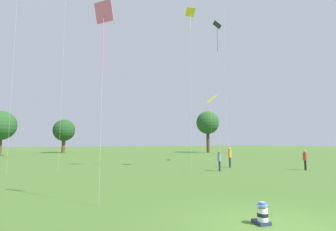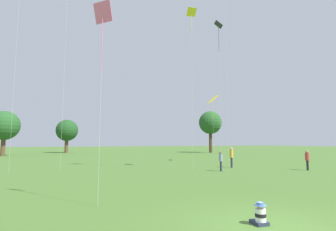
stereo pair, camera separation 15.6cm
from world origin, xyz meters
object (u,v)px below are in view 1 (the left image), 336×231
Objects in this scene: kite_0 at (190,21)px; distant_tree_1 at (1,126)px; person_standing_0 at (305,158)px; kite_5 at (211,100)px; kite_2 at (104,20)px; seated_toddler at (262,215)px; distant_tree_2 at (208,123)px; person_standing_2 at (219,159)px; kite_1 at (217,34)px; distant_tree_0 at (64,130)px; person_standing_1 at (230,155)px.

kite_0 is 37.95m from distant_tree_1.
kite_0 reaches higher than person_standing_0.
kite_0 is at bearing -63.36° from distant_tree_1.
kite_2 is at bearing 11.06° from kite_5.
distant_tree_2 is (28.08, 43.20, 6.33)m from seated_toddler.
distant_tree_1 reaches higher than kite_2.
kite_5 is (7.11, 7.33, -5.01)m from kite_0.
person_standing_2 is at bearing 24.38° from kite_5.
person_standing_0 is 7.12m from person_standing_2.
person_standing_2 is at bearing -50.05° from kite_2.
kite_1 is 1.65× the size of distant_tree_1.
distant_tree_0 is (-13.25, 36.22, -2.30)m from kite_5.
distant_tree_1 is (-7.91, 41.72, -1.71)m from kite_2.
person_standing_1 reaches higher than seated_toddler.
person_standing_1 is at bearing -111.24° from kite_0.
distant_tree_2 reaches higher than seated_toddler.
kite_0 is (-1.89, 1.03, 11.23)m from person_standing_2.
kite_1 reaches higher than distant_tree_0.
person_standing_1 is 1.16× the size of person_standing_2.
kite_2 is (-13.37, -9.42, 5.64)m from person_standing_1.
distant_tree_1 reaches higher than person_standing_0.
kite_2 is at bearing 110.43° from person_standing_0.
person_standing_1 is 17.30m from kite_2.
kite_0 is at bearing 76.20° from seated_toddler.
kite_5 is at bearing 101.28° from person_standing_1.
person_standing_2 is 38.60m from distant_tree_2.
kite_1 is 1.71× the size of distant_tree_0.
distant_tree_2 is (29.00, -12.66, 1.75)m from distant_tree_0.
person_standing_1 is at bearing -49.50° from kite_2.
kite_2 is at bearing -128.86° from distant_tree_2.
kite_2 reaches higher than person_standing_0.
person_standing_1 is 0.24× the size of kite_2.
seated_toddler is at bearing -89.06° from distant_tree_0.
person_standing_2 is (-6.72, 2.37, -0.02)m from person_standing_0.
distant_tree_0 is (2.66, 51.95, -1.88)m from kite_2.
kite_0 reaches higher than kite_1.
seated_toddler is 17.90m from kite_0.
seated_toddler is 13.36m from person_standing_2.
seated_toddler is 56.06m from distant_tree_0.
person_standing_0 is at bearing -112.58° from distant_tree_2.
kite_0 is at bearing 145.34° from kite_1.
distant_tree_2 is at bearing 66.13° from seated_toddler.
distant_tree_0 is 31.69m from distant_tree_2.
kite_2 is at bearing 99.95° from kite_0.
kite_1 reaches higher than distant_tree_1.
person_standing_2 is 0.20× the size of kite_5.
kite_0 is (5.22, 12.32, 11.89)m from seated_toddler.
kite_5 is at bearing -123.77° from distant_tree_2.
person_standing_2 is 45.46m from distant_tree_0.
kite_2 is 42.50m from distant_tree_1.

